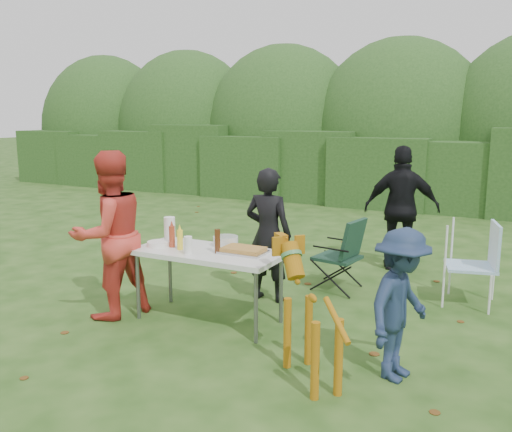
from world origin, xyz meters
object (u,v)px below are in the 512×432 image
at_px(person_cook, 268,235).
at_px(beer_bottle, 217,241).
at_px(ketchup_bottle, 172,237).
at_px(dog, 312,318).
at_px(mustard_bottle, 180,240).
at_px(folding_table, 208,256).
at_px(person_red_jacket, 110,235).
at_px(paper_towel_roll, 170,229).
at_px(person_black_puffy, 402,208).
at_px(child, 401,305).
at_px(lawn_chair, 470,263).
at_px(camping_chair, 337,253).

bearing_deg(person_cook, beer_bottle, 82.29).
bearing_deg(ketchup_bottle, dog, -20.57).
bearing_deg(mustard_bottle, folding_table, 18.85).
distance_m(person_red_jacket, paper_towel_roll, 0.64).
bearing_deg(beer_bottle, person_cook, 82.52).
relative_size(person_black_puffy, child, 1.37).
bearing_deg(lawn_chair, dog, 56.00).
bearing_deg(lawn_chair, ketchup_bottle, 19.79).
relative_size(folding_table, person_red_jacket, 0.87).
distance_m(folding_table, dog, 1.58).
height_order(person_cook, beer_bottle, person_cook).
distance_m(child, mustard_bottle, 2.30).
relative_size(camping_chair, ketchup_bottle, 4.03).
xyz_separation_m(person_red_jacket, paper_towel_roll, (0.39, 0.50, 0.01)).
height_order(dog, ketchup_bottle, dog).
distance_m(ketchup_bottle, beer_bottle, 0.54).
xyz_separation_m(folding_table, mustard_bottle, (-0.27, -0.09, 0.15)).
relative_size(person_red_jacket, dog, 1.58).
height_order(mustard_bottle, beer_bottle, beer_bottle).
bearing_deg(ketchup_bottle, person_cook, 53.83).
distance_m(person_black_puffy, lawn_chair, 1.49).
xyz_separation_m(folding_table, paper_towel_roll, (-0.59, 0.18, 0.18)).
distance_m(mustard_bottle, ketchup_bottle, 0.14).
height_order(person_red_jacket, ketchup_bottle, person_red_jacket).
xyz_separation_m(camping_chair, lawn_chair, (1.48, 0.16, 0.03)).
relative_size(person_red_jacket, lawn_chair, 1.84).
xyz_separation_m(dog, camping_chair, (-0.56, 2.30, -0.08)).
xyz_separation_m(child, lawn_chair, (0.32, 2.10, -0.14)).
height_order(person_black_puffy, camping_chair, person_black_puffy).
relative_size(child, dog, 1.12).
height_order(folding_table, person_red_jacket, person_red_jacket).
bearing_deg(person_red_jacket, folding_table, 126.34).
distance_m(lawn_chair, ketchup_bottle, 3.27).
bearing_deg(mustard_bottle, person_black_puffy, 61.03).
height_order(folding_table, dog, dog).
bearing_deg(dog, mustard_bottle, 23.99).
relative_size(person_cook, ketchup_bottle, 6.87).
bearing_deg(person_cook, mustard_bottle, 60.64).
height_order(person_black_puffy, beer_bottle, person_black_puffy).
bearing_deg(mustard_bottle, camping_chair, 56.44).
relative_size(dog, paper_towel_roll, 4.21).
height_order(person_cook, ketchup_bottle, person_cook).
bearing_deg(person_red_jacket, mustard_bottle, 126.09).
xyz_separation_m(person_red_jacket, beer_bottle, (1.12, 0.28, -0.00)).
xyz_separation_m(lawn_chair, mustard_bottle, (-2.59, -1.83, 0.37)).
bearing_deg(folding_table, paper_towel_roll, 163.42).
distance_m(person_black_puffy, camping_chair, 1.37).
bearing_deg(dog, ketchup_bottle, 24.05).
relative_size(camping_chair, paper_towel_roll, 3.41).
bearing_deg(child, paper_towel_roll, 91.40).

